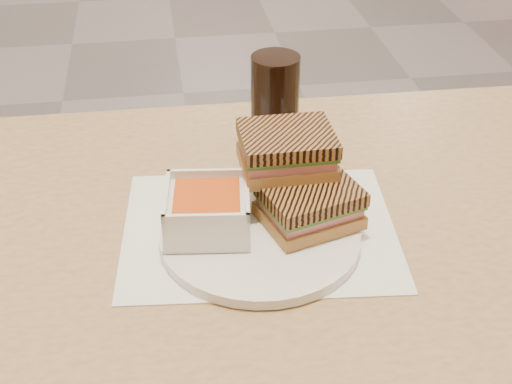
{
  "coord_description": "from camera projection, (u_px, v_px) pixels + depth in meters",
  "views": [
    {
      "loc": [
        -0.1,
        -2.74,
        1.32
      ],
      "look_at": [
        0.01,
        -2.0,
        0.82
      ],
      "focal_mm": 49.92,
      "sensor_mm": 36.0,
      "label": 1
    }
  ],
  "objects": [
    {
      "name": "panini_lower",
      "position": [
        309.0,
        204.0,
        0.93
      ],
      "size": [
        0.14,
        0.13,
        0.05
      ],
      "color": "#B18041",
      "rests_on": "plate"
    },
    {
      "name": "cola_glass",
      "position": [
        275.0,
        105.0,
        1.09
      ],
      "size": [
        0.07,
        0.07,
        0.16
      ],
      "color": "black",
      "rests_on": "main_table"
    },
    {
      "name": "panini_upper",
      "position": [
        287.0,
        150.0,
        0.95
      ],
      "size": [
        0.12,
        0.1,
        0.06
      ],
      "color": "#B18041",
      "rests_on": "panini_lower"
    },
    {
      "name": "tray_liner",
      "position": [
        259.0,
        229.0,
        0.96
      ],
      "size": [
        0.39,
        0.32,
        0.0
      ],
      "color": "white",
      "rests_on": "main_table"
    },
    {
      "name": "plate",
      "position": [
        260.0,
        237.0,
        0.93
      ],
      "size": [
        0.26,
        0.26,
        0.01
      ],
      "color": "white",
      "rests_on": "tray_liner"
    },
    {
      "name": "main_table",
      "position": [
        267.0,
        278.0,
        1.05
      ],
      "size": [
        1.21,
        0.71,
        0.75
      ],
      "color": "tan",
      "rests_on": "ground"
    },
    {
      "name": "soup_bowl",
      "position": [
        207.0,
        212.0,
        0.92
      ],
      "size": [
        0.12,
        0.12,
        0.06
      ],
      "color": "white",
      "rests_on": "plate"
    }
  ]
}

